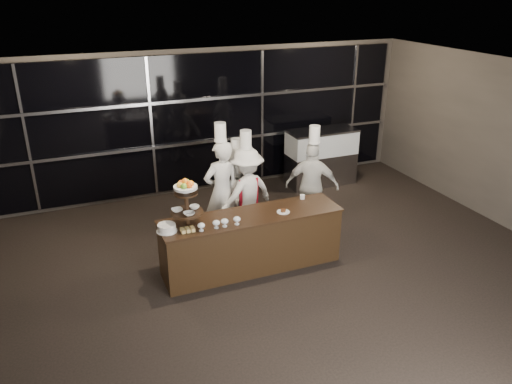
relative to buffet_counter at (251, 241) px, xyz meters
name	(u,v)px	position (x,y,z in m)	size (l,w,h in m)	color
room	(326,218)	(0.39, -1.55, 1.03)	(10.00, 10.00, 10.00)	black
window_wall	(209,122)	(0.39, 3.39, 1.04)	(8.60, 0.10, 2.80)	black
buffet_counter	(251,241)	(0.00, 0.00, 0.00)	(2.84, 0.74, 0.92)	black
display_stand	(186,200)	(-1.00, 0.00, 0.87)	(0.48, 0.48, 0.74)	black
compotes	(220,222)	(-0.58, -0.22, 0.54)	(0.66, 0.11, 0.12)	silver
layer_cake	(167,228)	(-1.32, -0.05, 0.51)	(0.30, 0.30, 0.11)	white
pastry_squares	(188,230)	(-1.05, -0.17, 0.48)	(0.20, 0.13, 0.05)	#DCBB6C
small_plate	(283,211)	(0.49, -0.10, 0.47)	(0.20, 0.20, 0.05)	white
chef_cup	(302,197)	(1.00, 0.25, 0.49)	(0.08, 0.08, 0.07)	white
display_case	(321,154)	(2.76, 2.75, 0.22)	(1.53, 0.67, 1.24)	#A5A5AA
chef_a	(222,190)	(-0.11, 1.08, 0.46)	(0.72, 0.54, 2.11)	silver
chef_b	(237,193)	(0.23, 1.28, 0.28)	(0.81, 0.69, 1.75)	white
chef_c	(246,193)	(0.31, 1.02, 0.37)	(1.20, 0.91, 1.95)	white
chef_d	(312,185)	(1.54, 0.90, 0.37)	(1.02, 0.84, 1.93)	silver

